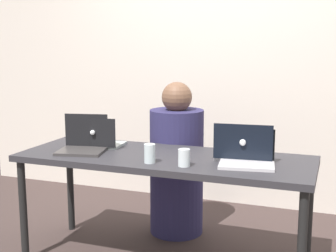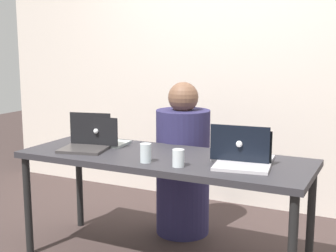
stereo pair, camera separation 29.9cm
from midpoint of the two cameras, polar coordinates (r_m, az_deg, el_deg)
The scene contains 9 objects.
back_wall at distance 4.18m, azimuth 10.01°, elevation 6.83°, with size 4.84×0.10×2.41m, color silver.
desk at distance 2.98m, azimuth 2.31°, elevation -4.84°, with size 1.86×0.67×0.72m.
person_at_center at distance 3.52m, azimuth 4.26°, elevation -5.05°, with size 0.46×0.46×1.15m.
laptop_back_left at distance 3.27m, azimuth -5.43°, elevation -1.58°, with size 0.33×0.26×0.21m.
laptop_front_right at distance 2.74m, azimuth 12.20°, elevation -4.05°, with size 0.34×0.26×0.20m.
laptop_front_left at distance 3.15m, azimuth -7.31°, elevation -1.94°, with size 0.34×0.30×0.24m.
laptop_back_right at distance 2.87m, azimuth 11.99°, elevation -3.29°, with size 0.37×0.29×0.23m.
water_glass_center at distance 2.78m, azimuth 0.34°, elevation -3.50°, with size 0.07×0.07×0.11m.
water_glass_right at distance 2.70m, azimuth 4.46°, elevation -4.09°, with size 0.07×0.07×0.10m.
Camera 2 is at (1.29, -2.58, 1.42)m, focal length 50.00 mm.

